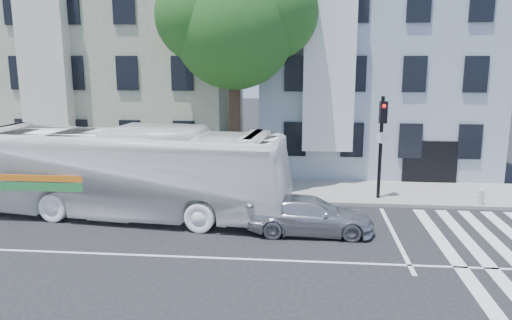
# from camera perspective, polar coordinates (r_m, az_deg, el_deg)

# --- Properties ---
(ground) EXTENTS (120.00, 120.00, 0.00)m
(ground) POSITION_cam_1_polar(r_m,az_deg,el_deg) (16.15, -6.51, -11.02)
(ground) COLOR black
(ground) RESTS_ON ground
(sidewalk_far) EXTENTS (80.00, 4.00, 0.15)m
(sidewalk_far) POSITION_cam_1_polar(r_m,az_deg,el_deg) (23.59, -2.53, -3.35)
(sidewalk_far) COLOR gray
(sidewalk_far) RESTS_ON ground
(building_left) EXTENTS (12.00, 10.00, 11.00)m
(building_left) POSITION_cam_1_polar(r_m,az_deg,el_deg) (31.26, -13.82, 10.12)
(building_left) COLOR gray
(building_left) RESTS_ON ground
(building_right) EXTENTS (12.00, 10.00, 11.00)m
(building_right) POSITION_cam_1_polar(r_m,az_deg,el_deg) (29.80, 12.97, 10.09)
(building_right) COLOR #97A4B3
(building_right) RESTS_ON ground
(street_tree) EXTENTS (7.30, 5.90, 11.10)m
(street_tree) POSITION_cam_1_polar(r_m,az_deg,el_deg) (23.54, -2.31, 15.67)
(street_tree) COLOR #2D2116
(street_tree) RESTS_ON ground
(bus) EXTENTS (4.35, 13.06, 3.57)m
(bus) POSITION_cam_1_polar(r_m,az_deg,el_deg) (20.24, -14.52, -1.30)
(bus) COLOR white
(bus) RESTS_ON ground
(sedan) EXTENTS (1.86, 4.53, 1.31)m
(sedan) POSITION_cam_1_polar(r_m,az_deg,el_deg) (18.04, 6.18, -6.30)
(sedan) COLOR #B1B3B8
(sedan) RESTS_ON ground
(hedge) EXTENTS (8.54, 1.51, 0.70)m
(hedge) POSITION_cam_1_polar(r_m,az_deg,el_deg) (22.83, -13.53, -3.09)
(hedge) COLOR #346822
(hedge) RESTS_ON sidewalk_far
(traffic_signal) EXTENTS (0.48, 0.54, 4.58)m
(traffic_signal) POSITION_cam_1_polar(r_m,az_deg,el_deg) (21.88, 14.16, 2.83)
(traffic_signal) COLOR black
(traffic_signal) RESTS_ON ground
(fire_hydrant) EXTENTS (0.39, 0.23, 0.70)m
(fire_hydrant) POSITION_cam_1_polar(r_m,az_deg,el_deg) (22.88, 24.33, -3.79)
(fire_hydrant) COLOR #BAB9B5
(fire_hydrant) RESTS_ON sidewalk_far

